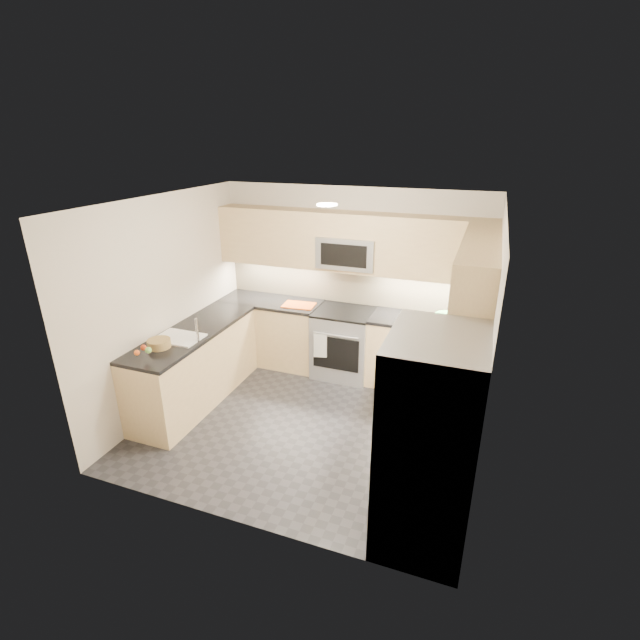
{
  "coord_description": "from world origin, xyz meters",
  "views": [
    {
      "loc": [
        1.69,
        -4.22,
        3.11
      ],
      "look_at": [
        0.0,
        0.35,
        1.15
      ],
      "focal_mm": 26.0,
      "sensor_mm": 36.0,
      "label": 1
    }
  ],
  "objects_px": {
    "microwave": "(348,252)",
    "refrigerator": "(429,442)",
    "fruit_basket": "(159,343)",
    "gas_range": "(343,343)",
    "utensil_bowl": "(446,320)",
    "cutting_board": "(299,305)"
  },
  "relations": [
    {
      "from": "microwave",
      "to": "refrigerator",
      "type": "relative_size",
      "value": 0.42
    },
    {
      "from": "refrigerator",
      "to": "fruit_basket",
      "type": "bearing_deg",
      "value": 168.18
    },
    {
      "from": "gas_range",
      "to": "refrigerator",
      "type": "xyz_separation_m",
      "value": [
        1.45,
        -2.43,
        0.45
      ]
    },
    {
      "from": "gas_range",
      "to": "microwave",
      "type": "bearing_deg",
      "value": 90.0
    },
    {
      "from": "refrigerator",
      "to": "microwave",
      "type": "bearing_deg",
      "value": 119.62
    },
    {
      "from": "refrigerator",
      "to": "fruit_basket",
      "type": "xyz_separation_m",
      "value": [
        -3.01,
        0.63,
        0.09
      ]
    },
    {
      "from": "utensil_bowl",
      "to": "fruit_basket",
      "type": "bearing_deg",
      "value": -149.51
    },
    {
      "from": "gas_range",
      "to": "cutting_board",
      "type": "relative_size",
      "value": 2.15
    },
    {
      "from": "gas_range",
      "to": "refrigerator",
      "type": "height_order",
      "value": "refrigerator"
    },
    {
      "from": "fruit_basket",
      "to": "utensil_bowl",
      "type": "bearing_deg",
      "value": 30.49
    },
    {
      "from": "gas_range",
      "to": "cutting_board",
      "type": "xyz_separation_m",
      "value": [
        -0.63,
        -0.04,
        0.49
      ]
    },
    {
      "from": "gas_range",
      "to": "microwave",
      "type": "height_order",
      "value": "microwave"
    },
    {
      "from": "refrigerator",
      "to": "utensil_bowl",
      "type": "distance_m",
      "value": 2.33
    },
    {
      "from": "gas_range",
      "to": "utensil_bowl",
      "type": "bearing_deg",
      "value": -4.4
    },
    {
      "from": "microwave",
      "to": "utensil_bowl",
      "type": "height_order",
      "value": "microwave"
    },
    {
      "from": "utensil_bowl",
      "to": "cutting_board",
      "type": "relative_size",
      "value": 0.65
    },
    {
      "from": "utensil_bowl",
      "to": "fruit_basket",
      "type": "relative_size",
      "value": 1.1
    },
    {
      "from": "cutting_board",
      "to": "microwave",
      "type": "bearing_deg",
      "value": 14.62
    },
    {
      "from": "utensil_bowl",
      "to": "cutting_board",
      "type": "bearing_deg",
      "value": 178.21
    },
    {
      "from": "microwave",
      "to": "utensil_bowl",
      "type": "distance_m",
      "value": 1.5
    },
    {
      "from": "microwave",
      "to": "gas_range",
      "type": "bearing_deg",
      "value": -90.0
    },
    {
      "from": "microwave",
      "to": "cutting_board",
      "type": "bearing_deg",
      "value": -165.38
    }
  ]
}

